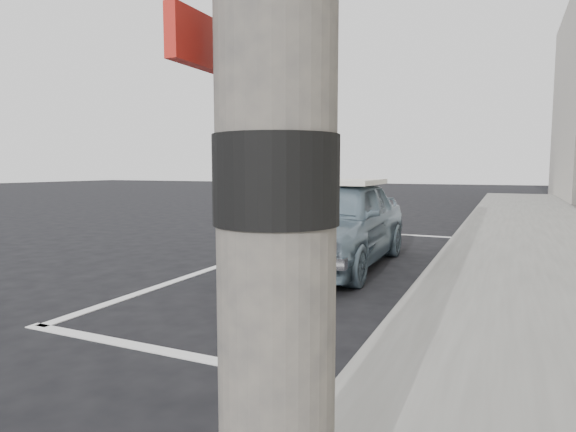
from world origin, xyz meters
name	(u,v)px	position (x,y,z in m)	size (l,w,h in m)	color
ground	(164,324)	(0.00, 0.00, 0.00)	(80.00, 80.00, 0.00)	black
sidewalk	(566,300)	(3.20, 2.00, 0.07)	(2.80, 40.00, 0.15)	slate
pline_rear	(174,353)	(0.50, -0.50, 0.00)	(3.00, 0.12, 0.01)	silver
pline_front	(390,234)	(0.50, 6.50, 0.00)	(3.00, 0.12, 0.01)	silver
pline_side	(245,257)	(-0.90, 3.00, 0.00)	(0.12, 7.00, 0.01)	silver
retro_coupe	(335,221)	(0.50, 3.05, 0.61)	(1.49, 3.58, 1.21)	slate
cat	(283,279)	(0.40, 1.56, 0.11)	(0.20, 0.45, 0.24)	brown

